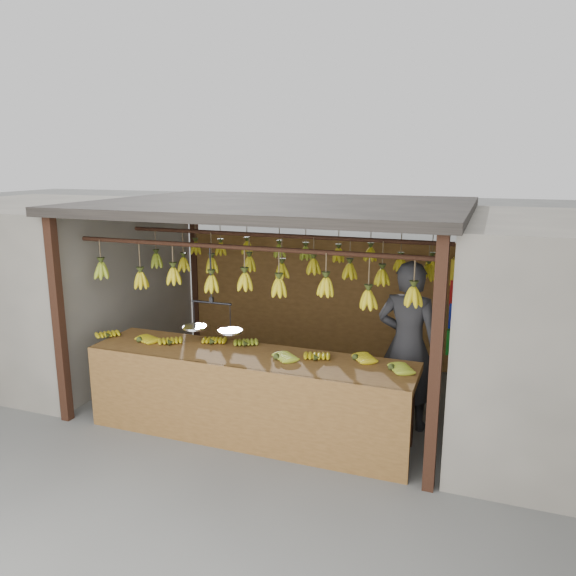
% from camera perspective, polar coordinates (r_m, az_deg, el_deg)
% --- Properties ---
extents(ground, '(80.00, 80.00, 0.00)m').
position_cam_1_polar(ground, '(7.19, -0.84, -10.67)').
color(ground, '#5B5B57').
extents(stall, '(4.30, 3.30, 2.40)m').
position_cam_1_polar(stall, '(6.95, 0.08, 5.45)').
color(stall, black).
rests_on(stall, ground).
extents(neighbor_left, '(3.00, 3.00, 2.30)m').
position_cam_1_polar(neighbor_left, '(8.74, -23.46, 0.46)').
color(neighbor_left, slate).
rests_on(neighbor_left, ground).
extents(counter, '(3.58, 0.79, 0.96)m').
position_cam_1_polar(counter, '(5.84, -4.47, -8.88)').
color(counter, brown).
rests_on(counter, ground).
extents(hanging_bananas, '(3.64, 2.25, 0.39)m').
position_cam_1_polar(hanging_bananas, '(6.71, -0.88, 2.13)').
color(hanging_bananas, '#92A523').
rests_on(hanging_bananas, ground).
extents(balance_scale, '(0.68, 0.26, 0.92)m').
position_cam_1_polar(balance_scale, '(6.09, -7.71, -3.68)').
color(balance_scale, black).
rests_on(balance_scale, ground).
extents(vendor, '(0.73, 0.52, 1.85)m').
position_cam_1_polar(vendor, '(6.19, 12.07, -5.71)').
color(vendor, '#262628').
rests_on(vendor, ground).
extents(bag_bundles, '(0.08, 0.26, 1.29)m').
position_cam_1_polar(bag_bundles, '(7.73, 16.41, -1.60)').
color(bag_bundles, yellow).
rests_on(bag_bundles, ground).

